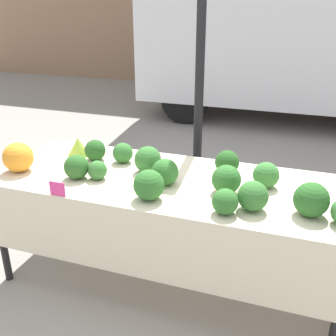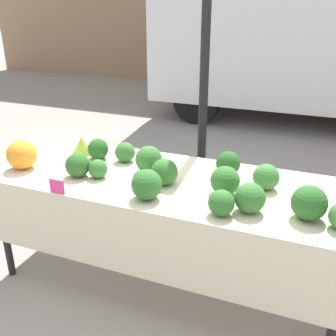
{
  "view_description": "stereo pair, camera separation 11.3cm",
  "coord_description": "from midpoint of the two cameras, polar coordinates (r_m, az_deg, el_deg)",
  "views": [
    {
      "loc": [
        0.76,
        -2.2,
        1.85
      ],
      "look_at": [
        0.0,
        0.0,
        0.87
      ],
      "focal_mm": 42.0,
      "sensor_mm": 36.0,
      "label": 1
    },
    {
      "loc": [
        0.86,
        -2.16,
        1.85
      ],
      "look_at": [
        0.0,
        0.0,
        0.87
      ],
      "focal_mm": 42.0,
      "sensor_mm": 36.0,
      "label": 2
    }
  ],
  "objects": [
    {
      "name": "ground_plane",
      "position": [
        2.97,
        -1.13,
        -15.59
      ],
      "size": [
        40.0,
        40.0,
        0.0
      ],
      "primitive_type": "plane",
      "color": "gray"
    },
    {
      "name": "broccoli_head_11",
      "position": [
        2.21,
        18.72,
        -4.39
      ],
      "size": [
        0.19,
        0.19,
        0.19
      ],
      "color": "#285B23",
      "rests_on": "market_table"
    },
    {
      "name": "broccoli_head_2",
      "position": [
        2.19,
        10.77,
        -4.04
      ],
      "size": [
        0.17,
        0.17,
        0.17
      ],
      "color": "#336B2D",
      "rests_on": "market_table"
    },
    {
      "name": "broccoli_head_1",
      "position": [
        2.48,
        12.78,
        -1.01
      ],
      "size": [
        0.16,
        0.16,
        0.16
      ],
      "color": "#387533",
      "rests_on": "market_table"
    },
    {
      "name": "broccoli_head_9",
      "position": [
        2.36,
        7.11,
        -1.68
      ],
      "size": [
        0.18,
        0.18,
        0.18
      ],
      "color": "#2D6628",
      "rests_on": "market_table"
    },
    {
      "name": "parked_truck",
      "position": [
        6.82,
        16.54,
        17.8
      ],
      "size": [
        4.88,
        1.82,
        2.52
      ],
      "color": "silver",
      "rests_on": "ground_plane"
    },
    {
      "name": "broccoli_head_12",
      "position": [
        2.59,
        -11.46,
        -0.32
      ],
      "size": [
        0.13,
        0.13,
        0.13
      ],
      "color": "#336B2D",
      "rests_on": "market_table"
    },
    {
      "name": "broccoli_head_4",
      "position": [
        2.83,
        -7.73,
        2.17
      ],
      "size": [
        0.15,
        0.15,
        0.15
      ],
      "color": "#336B2D",
      "rests_on": "market_table"
    },
    {
      "name": "broccoli_head_3",
      "position": [
        2.9,
        -11.64,
        2.53
      ],
      "size": [
        0.15,
        0.15,
        0.15
      ],
      "color": "#23511E",
      "rests_on": "market_table"
    },
    {
      "name": "market_table",
      "position": [
        2.54,
        -1.76,
        -4.0
      ],
      "size": [
        2.29,
        0.9,
        0.79
      ],
      "color": "beige",
      "rests_on": "ground_plane"
    },
    {
      "name": "tent_pole",
      "position": [
        3.09,
        3.55,
        11.2
      ],
      "size": [
        0.07,
        0.07,
        2.45
      ],
      "color": "black",
      "rests_on": "ground_plane"
    },
    {
      "name": "broccoli_head_5",
      "position": [
        2.62,
        -14.37,
        0.15
      ],
      "size": [
        0.16,
        0.16,
        0.16
      ],
      "color": "#285B23",
      "rests_on": "market_table"
    },
    {
      "name": "price_sign",
      "position": [
        2.43,
        -17.06,
        -2.93
      ],
      "size": [
        0.1,
        0.01,
        0.09
      ],
      "color": "#E53D84",
      "rests_on": "market_table"
    },
    {
      "name": "broccoli_head_8",
      "position": [
        2.27,
        -4.22,
        -2.49
      ],
      "size": [
        0.18,
        0.18,
        0.18
      ],
      "color": "#2D6628",
      "rests_on": "market_table"
    },
    {
      "name": "broccoli_head_10",
      "position": [
        2.64,
        -4.18,
        1.2
      ],
      "size": [
        0.18,
        0.18,
        0.18
      ],
      "color": "#336B2D",
      "rests_on": "market_table"
    },
    {
      "name": "broccoli_head_6",
      "position": [
        2.64,
        7.36,
        0.83
      ],
      "size": [
        0.16,
        0.16,
        0.16
      ],
      "color": "#23511E",
      "rests_on": "market_table"
    },
    {
      "name": "broccoli_head_13",
      "position": [
        2.14,
        6.79,
        -4.9
      ],
      "size": [
        0.14,
        0.14,
        0.14
      ],
      "color": "#2D6628",
      "rests_on": "market_table"
    },
    {
      "name": "broccoli_head_0",
      "position": [
        2.45,
        -1.75,
        -0.6
      ],
      "size": [
        0.17,
        0.17,
        0.17
      ],
      "color": "#2D6628",
      "rests_on": "market_table"
    },
    {
      "name": "orange_cauliflower",
      "position": [
        2.85,
        -21.99,
        1.43
      ],
      "size": [
        0.2,
        0.2,
        0.2
      ],
      "color": "orange",
      "rests_on": "market_table"
    },
    {
      "name": "romanesco_head",
      "position": [
        3.03,
        -13.93,
        3.0
      ],
      "size": [
        0.17,
        0.17,
        0.13
      ],
      "color": "#93B238",
      "rests_on": "market_table"
    }
  ]
}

